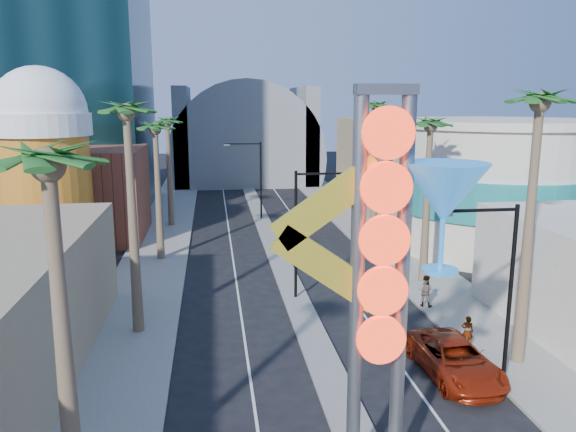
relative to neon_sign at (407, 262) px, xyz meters
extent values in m
cube|color=gray|center=(-10.32, 32.04, -7.23)|extent=(5.00, 100.00, 0.15)
cube|color=gray|center=(8.68, 32.04, -7.23)|extent=(5.00, 100.00, 0.15)
cube|color=gray|center=(-0.82, 35.04, -7.23)|extent=(1.60, 84.00, 0.15)
cube|color=brown|center=(-16.82, 35.04, -3.31)|extent=(10.00, 10.00, 8.00)
cube|color=#998162|center=(15.18, 45.04, -2.31)|extent=(10.00, 20.00, 10.00)
cylinder|color=#B27417|center=(-17.82, 27.04, -2.31)|extent=(6.40, 6.40, 10.00)
cylinder|color=white|center=(-17.82, 27.04, 3.09)|extent=(7.00, 7.00, 1.60)
sphere|color=white|center=(-17.82, 27.04, 3.89)|extent=(6.60, 6.60, 6.60)
cylinder|color=beige|center=(17.18, 27.04, -2.31)|extent=(16.00, 16.00, 10.00)
cylinder|color=teal|center=(17.18, 27.04, -2.31)|extent=(16.60, 16.60, 3.00)
cylinder|color=beige|center=(17.18, 27.04, 2.99)|extent=(16.60, 16.60, 0.60)
cylinder|color=slate|center=(-0.82, 69.04, -3.31)|extent=(22.00, 16.00, 22.00)
cube|color=slate|center=(-9.82, 69.04, -0.31)|extent=(2.00, 16.00, 14.00)
cube|color=slate|center=(8.18, 69.04, -0.31)|extent=(2.00, 16.00, 14.00)
cylinder|color=slate|center=(-1.52, 0.04, -0.81)|extent=(0.44, 0.44, 12.00)
cylinder|color=slate|center=(-0.12, 0.04, -0.81)|extent=(0.44, 0.44, 12.00)
cube|color=slate|center=(-0.82, 0.04, 5.09)|extent=(1.80, 0.50, 0.30)
cylinder|color=#FE3416|center=(-0.82, -0.31, 3.89)|extent=(1.50, 0.25, 1.50)
cylinder|color=#FE3416|center=(-0.82, -0.31, 2.34)|extent=(1.50, 0.25, 1.50)
cylinder|color=#FE3416|center=(-0.82, -0.31, 0.79)|extent=(1.50, 0.25, 1.50)
cylinder|color=#FE3416|center=(-0.82, -0.31, -0.76)|extent=(1.50, 0.25, 1.50)
cylinder|color=#FE3416|center=(-0.82, -0.31, -2.31)|extent=(1.50, 0.25, 1.50)
cube|color=yellow|center=(-2.42, 0.04, 1.89)|extent=(3.47, 0.25, 2.80)
cube|color=yellow|center=(-2.42, 0.04, -0.11)|extent=(3.47, 0.25, 2.80)
cone|color=blue|center=(1.08, 0.04, 2.09)|extent=(2.60, 2.60, 1.80)
cylinder|color=blue|center=(1.08, 0.04, 0.49)|extent=(0.16, 0.16, 1.60)
cylinder|color=blue|center=(1.08, 0.04, -0.31)|extent=(1.10, 1.10, 0.12)
cylinder|color=black|center=(-0.82, 17.04, -3.31)|extent=(0.18, 0.18, 8.00)
cube|color=black|center=(0.98, 17.04, 0.49)|extent=(3.60, 0.12, 0.12)
cube|color=slate|center=(2.58, 17.04, 0.39)|extent=(0.60, 0.25, 0.18)
cylinder|color=black|center=(-0.82, 41.04, -3.31)|extent=(0.18, 0.18, 8.00)
cube|color=black|center=(-2.62, 41.04, 0.49)|extent=(3.60, 0.12, 0.12)
cube|color=slate|center=(-4.22, 41.04, 0.39)|extent=(0.60, 0.25, 0.18)
cylinder|color=black|center=(6.38, 5.04, -3.31)|extent=(0.18, 0.18, 8.00)
cube|color=black|center=(4.76, 5.04, 0.49)|extent=(3.24, 0.12, 0.12)
cube|color=slate|center=(3.32, 5.04, 0.39)|extent=(0.60, 0.25, 0.18)
cylinder|color=brown|center=(-9.82, -0.96, -2.06)|extent=(0.40, 0.40, 10.50)
sphere|color=#194D1B|center=(-9.82, -0.96, 3.19)|extent=(2.40, 2.40, 2.40)
cylinder|color=brown|center=(-9.82, 13.04, -1.56)|extent=(0.40, 0.40, 11.50)
sphere|color=#194D1B|center=(-9.82, 13.04, 4.19)|extent=(2.40, 2.40, 2.40)
cylinder|color=brown|center=(-9.82, 27.04, -2.31)|extent=(0.40, 0.40, 10.00)
sphere|color=#194D1B|center=(-9.82, 27.04, 2.69)|extent=(2.40, 2.40, 2.40)
cylinder|color=brown|center=(-9.82, 39.04, -2.31)|extent=(0.40, 0.40, 10.00)
sphere|color=#194D1B|center=(-9.82, 39.04, 2.69)|extent=(2.40, 2.40, 2.40)
cylinder|color=brown|center=(8.18, 7.04, -1.31)|extent=(0.40, 0.40, 12.00)
sphere|color=#194D1B|center=(8.18, 7.04, 4.69)|extent=(2.40, 2.40, 2.40)
cylinder|color=brown|center=(8.18, 19.04, -2.06)|extent=(0.40, 0.40, 10.50)
sphere|color=#194D1B|center=(8.18, 19.04, 3.19)|extent=(2.40, 2.40, 2.40)
cylinder|color=brown|center=(8.18, 31.04, -1.56)|extent=(0.40, 0.40, 11.50)
sphere|color=#194D1B|center=(8.18, 31.04, 4.19)|extent=(2.40, 2.40, 2.40)
imported|color=maroon|center=(4.71, 6.25, -6.49)|extent=(2.98, 6.01, 1.64)
imported|color=gray|center=(6.48, 8.77, -6.35)|extent=(0.69, 0.57, 1.60)
imported|color=gray|center=(6.52, 14.45, -6.22)|extent=(1.16, 1.10, 1.88)
camera|label=1|loc=(-5.75, -15.63, 4.79)|focal=35.00mm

